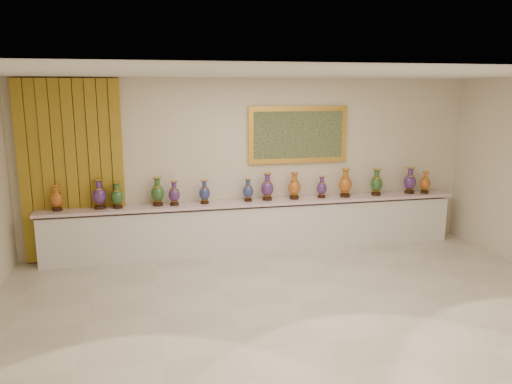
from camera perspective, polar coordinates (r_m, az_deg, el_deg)
ground at (r=6.88m, az=4.39°, el=-12.46°), size 8.00×8.00×0.00m
room at (r=8.54m, az=-16.22°, el=2.97°), size 8.00×8.00×8.00m
counter at (r=8.79m, az=0.10°, el=-3.96°), size 7.28×0.48×0.90m
vase_0 at (r=8.55m, az=-21.83°, el=-0.75°), size 0.25×0.25×0.43m
vase_1 at (r=8.46m, az=-17.47°, el=-0.37°), size 0.27×0.27×0.49m
vase_2 at (r=8.42m, az=-15.58°, el=-0.49°), size 0.25×0.25×0.44m
vase_3 at (r=8.45m, az=-11.19°, el=-0.09°), size 0.29×0.29×0.48m
vase_4 at (r=8.43m, az=-9.32°, el=-0.27°), size 0.25×0.25×0.41m
vase_5 at (r=8.48m, az=-5.90°, el=-0.12°), size 0.20×0.20×0.41m
vase_6 at (r=8.62m, az=-0.92°, el=0.10°), size 0.21×0.21×0.40m
vase_7 at (r=8.70m, az=1.30°, el=0.46°), size 0.26×0.26×0.48m
vase_8 at (r=8.81m, az=4.41°, el=0.56°), size 0.28×0.28×0.48m
vase_9 at (r=8.97m, az=7.51°, el=0.46°), size 0.20×0.20×0.39m
vase_10 at (r=9.09m, az=10.17°, el=0.87°), size 0.31×0.31×0.51m
vase_11 at (r=9.36m, az=13.60°, el=0.96°), size 0.28×0.28×0.49m
vase_12 at (r=9.70m, az=17.18°, el=1.15°), size 0.24×0.24×0.49m
vase_13 at (r=9.80m, az=18.76°, el=0.94°), size 0.24×0.24×0.41m
label_card at (r=8.36m, az=-16.16°, el=-1.97°), size 0.10×0.06×0.00m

